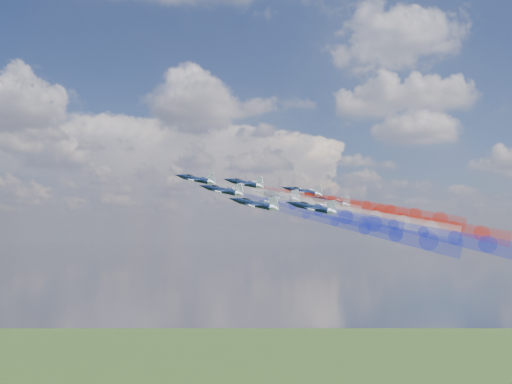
# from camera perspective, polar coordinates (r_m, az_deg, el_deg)

# --- Properties ---
(jet_lead) EXTENTS (16.10, 13.98, 7.99)m
(jet_lead) POSITION_cam_1_polar(r_m,az_deg,el_deg) (160.01, -6.00, 1.27)
(jet_lead) COLOR black
(trail_lead) EXTENTS (40.55, 14.75, 13.96)m
(trail_lead) POSITION_cam_1_polar(r_m,az_deg,el_deg) (149.92, 2.79, -0.58)
(trail_lead) COLOR white
(jet_inner_left) EXTENTS (16.10, 13.98, 7.99)m
(jet_inner_left) POSITION_cam_1_polar(r_m,az_deg,el_deg) (148.11, -3.37, 0.16)
(jet_inner_left) COLOR black
(trail_inner_left) EXTENTS (40.55, 14.75, 13.96)m
(trail_inner_left) POSITION_cam_1_polar(r_m,az_deg,el_deg) (139.42, 6.30, -1.91)
(trail_inner_left) COLOR #1825D2
(jet_inner_right) EXTENTS (16.10, 13.98, 7.99)m
(jet_inner_right) POSITION_cam_1_polar(r_m,az_deg,el_deg) (165.28, -1.13, 0.87)
(jet_inner_right) COLOR black
(trail_inner_right) EXTENTS (40.55, 14.75, 13.96)m
(trail_inner_right) POSITION_cam_1_polar(r_m,az_deg,el_deg) (157.27, 7.58, -0.93)
(trail_inner_right) COLOR red
(jet_outer_left) EXTENTS (16.10, 13.98, 7.99)m
(jet_outer_left) POSITION_cam_1_polar(r_m,az_deg,el_deg) (133.52, -0.10, -1.21)
(jet_outer_left) COLOR black
(trail_outer_left) EXTENTS (40.55, 14.75, 13.96)m
(trail_outer_left) POSITION_cam_1_polar(r_m,az_deg,el_deg) (126.64, 10.84, -3.57)
(trail_outer_left) COLOR #1825D2
(jet_center_third) EXTENTS (16.10, 13.98, 7.99)m
(jet_center_third) POSITION_cam_1_polar(r_m,az_deg,el_deg) (152.69, 2.33, -0.43)
(jet_center_third) COLOR black
(trail_center_third) EXTENTS (40.55, 14.75, 13.96)m
(trail_center_third) POSITION_cam_1_polar(r_m,az_deg,el_deg) (146.49, 11.91, -2.43)
(trail_center_third) COLOR white
(jet_outer_right) EXTENTS (16.10, 13.98, 7.99)m
(jet_outer_right) POSITION_cam_1_polar(r_m,az_deg,el_deg) (170.99, 4.76, 0.04)
(jet_outer_right) COLOR black
(trail_outer_right) EXTENTS (40.55, 14.75, 13.96)m
(trail_outer_right) POSITION_cam_1_polar(r_m,az_deg,el_deg) (165.58, 13.34, -1.71)
(trail_outer_right) COLOR red
(jet_rear_left) EXTENTS (16.10, 13.98, 7.99)m
(jet_rear_left) POSITION_cam_1_polar(r_m,az_deg,el_deg) (137.80, 5.70, -1.57)
(jet_rear_left) COLOR black
(trail_rear_left) EXTENTS (40.55, 14.75, 13.96)m
(trail_rear_left) POSITION_cam_1_polar(r_m,az_deg,el_deg) (133.44, 16.44, -3.80)
(trail_rear_left) COLOR #1825D2
(jet_rear_right) EXTENTS (16.10, 13.98, 7.99)m
(jet_rear_right) POSITION_cam_1_polar(r_m,az_deg,el_deg) (158.20, 7.37, -0.98)
(jet_rear_right) COLOR black
(trail_rear_right) EXTENTS (40.55, 14.75, 13.96)m
(trail_rear_right) POSITION_cam_1_polar(r_m,az_deg,el_deg) (154.22, 16.71, -2.89)
(trail_rear_right) COLOR red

